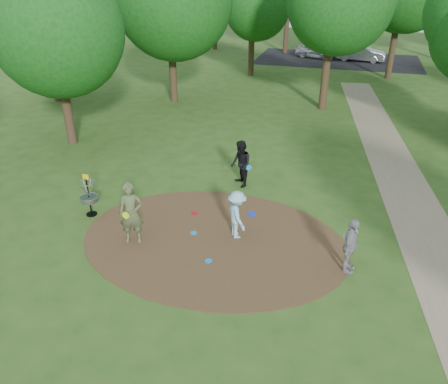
# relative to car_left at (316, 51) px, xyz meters

# --- Properties ---
(ground) EXTENTS (100.00, 100.00, 0.00)m
(ground) POSITION_rel_car_left_xyz_m (-0.08, -30.20, -0.63)
(ground) COLOR #2D5119
(ground) RESTS_ON ground
(dirt_clearing) EXTENTS (8.40, 8.40, 0.02)m
(dirt_clearing) POSITION_rel_car_left_xyz_m (-0.08, -30.20, -0.62)
(dirt_clearing) COLOR #47301C
(dirt_clearing) RESTS_ON ground
(footpath) EXTENTS (7.55, 39.89, 0.01)m
(footpath) POSITION_rel_car_left_xyz_m (6.42, -28.20, -0.62)
(footpath) COLOR #8C7A5B
(footpath) RESTS_ON ground
(parking_lot) EXTENTS (14.00, 8.00, 0.01)m
(parking_lot) POSITION_rel_car_left_xyz_m (1.92, -0.20, -0.63)
(parking_lot) COLOR black
(parking_lot) RESTS_ON ground
(player_observer_with_disc) EXTENTS (0.85, 0.69, 2.02)m
(player_observer_with_disc) POSITION_rel_car_left_xyz_m (-2.44, -30.93, 0.38)
(player_observer_with_disc) COLOR #505D35
(player_observer_with_disc) RESTS_ON ground
(player_throwing_with_disc) EXTENTS (1.15, 1.18, 1.59)m
(player_throwing_with_disc) POSITION_rel_car_left_xyz_m (0.57, -29.78, 0.16)
(player_throwing_with_disc) COLOR #99D1E4
(player_throwing_with_disc) RESTS_ON ground
(player_walking_with_disc) EXTENTS (1.07, 1.12, 1.82)m
(player_walking_with_disc) POSITION_rel_car_left_xyz_m (-0.20, -26.31, 0.28)
(player_walking_with_disc) COLOR black
(player_walking_with_disc) RESTS_ON ground
(player_waiting_with_disc) EXTENTS (0.58, 1.04, 1.68)m
(player_waiting_with_disc) POSITION_rel_car_left_xyz_m (4.00, -30.59, 0.21)
(player_waiting_with_disc) COLOR #939396
(player_waiting_with_disc) RESTS_ON ground
(disc_ground_cyan) EXTENTS (0.22, 0.22, 0.02)m
(disc_ground_cyan) POSITION_rel_car_left_xyz_m (-0.79, -30.02, -0.60)
(disc_ground_cyan) COLOR #1A8ED1
(disc_ground_cyan) RESTS_ON dirt_clearing
(disc_ground_blue) EXTENTS (0.22, 0.22, 0.02)m
(disc_ground_blue) POSITION_rel_car_left_xyz_m (0.12, -31.29, -0.60)
(disc_ground_blue) COLOR #0D8AEA
(disc_ground_blue) RESTS_ON dirt_clearing
(disc_ground_red) EXTENTS (0.22, 0.22, 0.02)m
(disc_ground_red) POSITION_rel_car_left_xyz_m (-1.18, -28.86, -0.60)
(disc_ground_red) COLOR #B41217
(disc_ground_red) RESTS_ON dirt_clearing
(car_left) EXTENTS (3.98, 2.63, 1.26)m
(car_left) POSITION_rel_car_left_xyz_m (0.00, 0.00, 0.00)
(car_left) COLOR #B2B7BA
(car_left) RESTS_ON ground
(car_right) EXTENTS (4.26, 1.82, 1.36)m
(car_right) POSITION_rel_car_left_xyz_m (3.81, -0.24, 0.05)
(car_right) COLOR #A5A8AD
(car_right) RESTS_ON ground
(disc_golf_basket) EXTENTS (0.63, 0.63, 1.54)m
(disc_golf_basket) POSITION_rel_car_left_xyz_m (-4.58, -29.90, 0.24)
(disc_golf_basket) COLOR black
(disc_golf_basket) RESTS_ON ground
(tree_ring) EXTENTS (36.88, 45.35, 9.04)m
(tree_ring) POSITION_rel_car_left_xyz_m (0.56, -20.84, 4.58)
(tree_ring) COLOR #332316
(tree_ring) RESTS_ON ground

